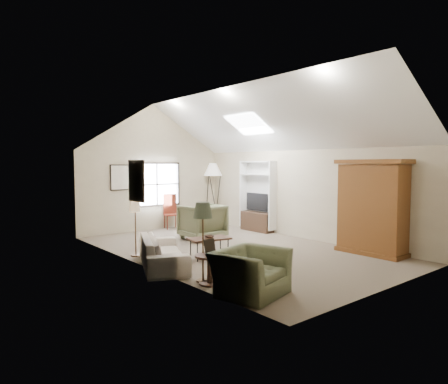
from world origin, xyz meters
TOP-DOWN VIEW (x-y plane):
  - room_shell at (0.00, 0.00)m, footprint 5.01×8.01m
  - window at (0.10, 3.96)m, footprint 1.72×0.08m
  - skylight at (1.30, 0.90)m, footprint 0.80×1.20m
  - wall_art at (-1.88, 1.94)m, footprint 1.97×3.71m
  - armoire at (2.18, -2.40)m, footprint 0.60×1.50m
  - tv_alcove at (2.34, 1.60)m, footprint 0.32×1.30m
  - media_console at (2.32, 1.60)m, footprint 0.34×1.18m
  - tv_panel at (2.32, 1.60)m, footprint 0.05×0.90m
  - sofa at (-2.20, -0.29)m, footprint 1.59×2.24m
  - armchair_near at (-2.02, -2.74)m, footprint 1.32×1.22m
  - armchair_far at (0.20, 1.62)m, footprint 1.09×1.12m
  - coffee_table at (-1.03, -0.34)m, footprint 0.97×0.65m
  - bowl at (-1.03, -0.34)m, footprint 0.25×0.25m
  - side_table at (-2.20, -1.89)m, footprint 0.69×0.69m
  - side_chair at (0.49, 3.70)m, footprint 0.54×0.54m
  - tripod_lamp at (2.20, 3.70)m, footprint 0.64×0.64m
  - dark_lamp at (-2.20, -1.69)m, footprint 0.46×0.46m
  - tan_lamp at (-2.20, 0.91)m, footprint 0.35×0.35m

SIDE VIEW (x-z plane):
  - coffee_table at x=-1.03m, z-range 0.00..0.46m
  - side_table at x=-2.20m, z-range 0.00..0.52m
  - media_console at x=2.32m, z-range 0.00..0.60m
  - sofa at x=-2.20m, z-range 0.00..0.61m
  - armchair_near at x=-2.02m, z-range 0.00..0.72m
  - bowl at x=-1.03m, z-range 0.46..0.51m
  - armchair_far at x=0.20m, z-range 0.00..0.99m
  - side_chair at x=0.49m, z-range 0.00..1.12m
  - tan_lamp at x=-2.20m, z-range 0.00..1.31m
  - dark_lamp at x=-2.20m, z-range 0.00..1.46m
  - tv_panel at x=2.32m, z-range 0.65..1.20m
  - tripod_lamp at x=2.20m, z-range 0.00..2.17m
  - armoire at x=2.18m, z-range 0.00..2.20m
  - tv_alcove at x=2.34m, z-range 0.10..2.20m
  - window at x=0.10m, z-range 0.74..2.16m
  - wall_art at x=-1.88m, z-range 1.29..2.17m
  - room_shell at x=0.00m, z-range 1.21..5.21m
  - skylight at x=1.30m, z-range 2.96..3.48m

